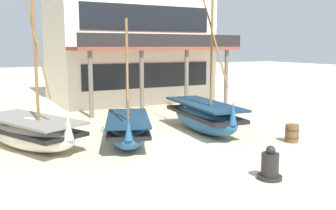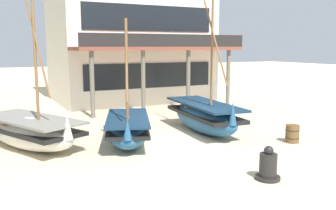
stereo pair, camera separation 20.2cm
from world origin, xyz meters
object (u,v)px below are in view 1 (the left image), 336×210
at_px(fishing_boat_far_right, 128,129).
at_px(harbor_building_main, 127,22).
at_px(fishing_boat_centre_large, 204,116).
at_px(capstan_winch, 270,166).
at_px(fishing_boat_near_left, 31,132).
at_px(wooden_barrel, 292,133).

xyz_separation_m(fishing_boat_far_right, harbor_building_main, (4.69, 11.55, 4.82)).
relative_size(fishing_boat_centre_large, fishing_boat_far_right, 1.39).
relative_size(capstan_winch, harbor_building_main, 0.09).
bearing_deg(harbor_building_main, capstan_winch, -98.61).
bearing_deg(fishing_boat_near_left, harbor_building_main, 52.29).
bearing_deg(fishing_boat_near_left, fishing_boat_far_right, -17.95).
distance_m(fishing_boat_far_right, harbor_building_main, 13.36).
height_order(fishing_boat_far_right, capstan_winch, fishing_boat_far_right).
height_order(fishing_boat_far_right, wooden_barrel, fishing_boat_far_right).
distance_m(fishing_boat_far_right, wooden_barrel, 6.43).
distance_m(fishing_boat_near_left, wooden_barrel, 9.98).
xyz_separation_m(capstan_winch, harbor_building_main, (2.57, 16.99, 5.03)).
bearing_deg(fishing_boat_far_right, fishing_boat_centre_large, 5.42).
bearing_deg(fishing_boat_far_right, fishing_boat_near_left, 162.05).
height_order(fishing_boat_far_right, harbor_building_main, harbor_building_main).
height_order(fishing_boat_centre_large, fishing_boat_far_right, fishing_boat_centre_large).
xyz_separation_m(fishing_boat_far_right, capstan_winch, (2.12, -5.44, -0.22)).
xyz_separation_m(fishing_boat_centre_large, fishing_boat_far_right, (-3.71, -0.35, -0.13)).
bearing_deg(fishing_boat_centre_large, wooden_barrel, -55.20).
relative_size(fishing_boat_near_left, wooden_barrel, 9.29).
relative_size(fishing_boat_far_right, harbor_building_main, 0.44).
bearing_deg(fishing_boat_near_left, capstan_winch, -49.90).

